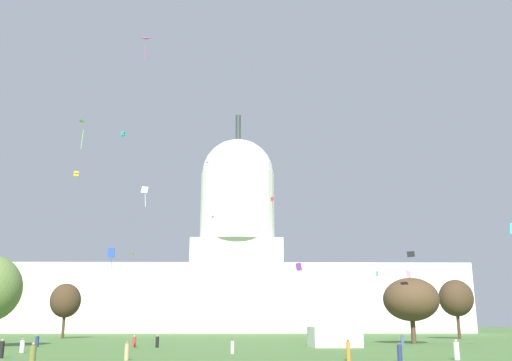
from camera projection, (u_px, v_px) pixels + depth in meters
The scene contains 31 objects.
capitol_building at pixel (237, 266), 184.57m from camera, with size 148.90×25.13×74.50m.
event_tent at pixel (334, 325), 74.11m from camera, with size 6.98×6.48×5.50m.
tree_east_near at pixel (411, 300), 85.95m from camera, with size 11.46×11.18×9.90m.
tree_west_near at pixel (65, 301), 116.19m from camera, with size 8.35×8.32×11.12m.
tree_east_far at pixel (456, 298), 112.49m from camera, with size 9.83×9.56×11.60m.
person_navy_back_right at pixel (400, 353), 44.94m from camera, with size 0.54×0.54×1.54m.
person_navy_lawn_far_right at pixel (37, 341), 74.01m from camera, with size 0.50×0.50×1.59m.
person_tan_mid_center at pixel (127, 352), 47.40m from camera, with size 0.55×0.55×1.57m.
person_black_front_right at pixel (157, 342), 71.79m from camera, with size 0.60×0.60×1.61m.
person_orange_edge_east at pixel (348, 351), 46.44m from camera, with size 0.43×0.43×1.77m.
person_white_mid_right at pixel (232, 347), 57.58m from camera, with size 0.48×0.48×1.52m.
person_olive_near_tree_east at pixel (32, 356), 39.84m from camera, with size 0.62×0.62×1.72m.
person_black_deep_crowd at pixel (1, 350), 50.24m from camera, with size 0.54×0.54×1.67m.
person_denim_near_tree_west at pixel (402, 341), 72.14m from camera, with size 0.58×0.58×1.70m.
person_white_aisle_center at pixel (456, 350), 48.00m from camera, with size 0.50×0.50×1.72m.
person_white_front_left at pixel (22, 346), 59.66m from camera, with size 0.48×0.48×1.51m.
person_red_front_center at pixel (134, 342), 73.21m from camera, with size 0.55×0.55×1.52m.
kite_violet_high at pixel (209, 165), 164.88m from camera, with size 1.27×1.39×2.90m.
kite_gold_high at pixel (76, 174), 128.73m from camera, with size 1.44×1.44×1.16m.
kite_blue_low at pixel (111, 254), 61.39m from camera, with size 0.88×0.62×2.35m.
kite_yellow_mid at pixel (134, 255), 139.52m from camera, with size 1.55×1.44×0.29m.
kite_lime_mid at pixel (85, 126), 76.95m from camera, with size 1.23×1.55×3.77m.
kite_green_low at pixel (377, 275), 152.26m from camera, with size 0.68×0.41×4.24m.
kite_pink_low at pixel (408, 275), 98.01m from camera, with size 0.94×0.83×3.19m.
kite_turquoise_high at pixel (123, 134), 162.02m from camera, with size 1.31×1.25×1.37m.
kite_white_mid at pixel (145, 191), 82.41m from camera, with size 1.14×0.36×3.15m.
kite_magenta_high at pixel (146, 42), 104.65m from camera, with size 1.67×0.85×3.78m.
kite_red_mid at pixel (272, 199), 122.01m from camera, with size 0.77×0.71×3.97m.
kite_orange_low at pixel (204, 242), 102.25m from camera, with size 1.70×0.87×3.18m.
kite_black_low at pixel (411, 254), 79.94m from camera, with size 1.00×0.56×0.86m.
kite_violet_low at pixel (299, 267), 78.73m from camera, with size 0.95×0.89×1.11m.
Camera 1 is at (3.58, -25.50, 3.07)m, focal length 39.13 mm.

